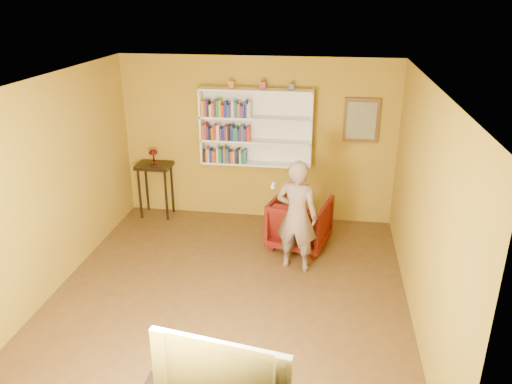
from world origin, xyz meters
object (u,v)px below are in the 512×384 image
Objects in this scene: bookshelf at (256,127)px; console_table at (155,173)px; television at (225,367)px; ruby_lustre at (153,154)px; armchair at (300,222)px; person at (297,216)px.

bookshelf is 1.92× the size of console_table.
bookshelf reaches higher than console_table.
bookshelf is 4.74m from television.
ruby_lustre is 0.22× the size of television.
bookshelf is at bearing 5.33° from ruby_lustre.
armchair is at bearing 93.79° from television.
ruby_lustre is at bearing -174.67° from bookshelf.
bookshelf is 1.95m from person.
bookshelf is at bearing -34.59° from armchair.
bookshelf is 7.21× the size of ruby_lustre.
armchair is (2.51, -0.76, -0.73)m from ruby_lustre.
television is at bearing -64.47° from console_table.
console_table is 1.11× the size of armchair.
ruby_lustre is at bearing 124.81° from television.
person is at bearing 92.76° from television.
person reaches higher than armchair.
person is (2.50, -1.44, 0.02)m from console_table.
person is (0.79, -1.60, -0.80)m from bookshelf.
armchair is at bearing -77.62° from person.
ruby_lustre is at bearing -63.43° from console_table.
bookshelf is 1.78m from ruby_lustre.
console_table is (-1.71, -0.16, -0.82)m from bookshelf.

